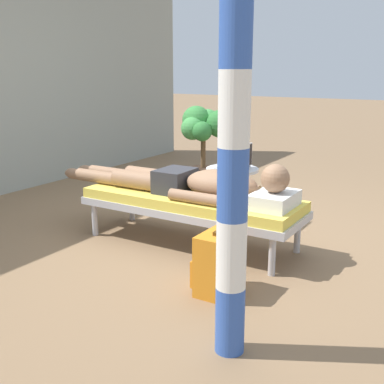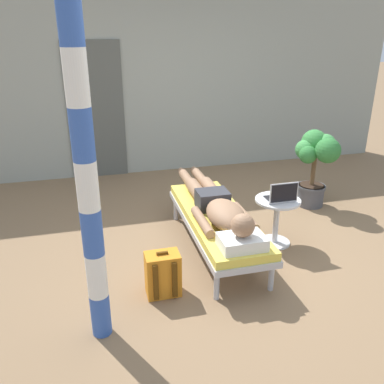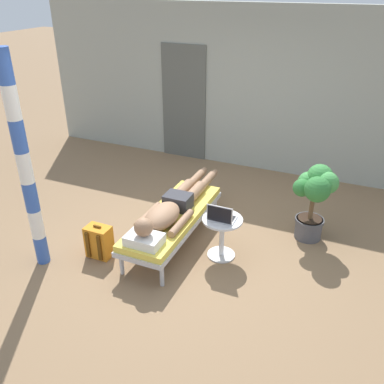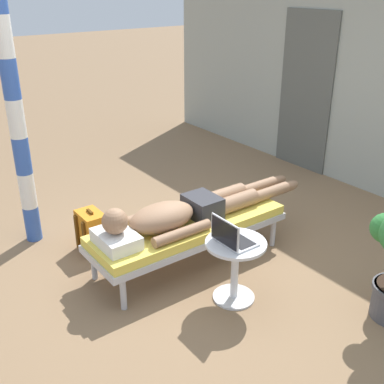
{
  "view_description": "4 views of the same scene",
  "coord_description": "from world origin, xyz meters",
  "px_view_note": "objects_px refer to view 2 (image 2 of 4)",
  "views": [
    {
      "loc": [
        -3.5,
        -2.01,
        1.41
      ],
      "look_at": [
        -0.33,
        -0.08,
        0.47
      ],
      "focal_mm": 45.79,
      "sensor_mm": 36.0,
      "label": 1
    },
    {
      "loc": [
        -1.45,
        -3.65,
        2.23
      ],
      "look_at": [
        -0.48,
        0.07,
        0.65
      ],
      "focal_mm": 38.22,
      "sensor_mm": 36.0,
      "label": 2
    },
    {
      "loc": [
        1.75,
        -3.96,
        3.03
      ],
      "look_at": [
        -0.04,
        0.14,
        0.69
      ],
      "focal_mm": 38.47,
      "sensor_mm": 36.0,
      "label": 3
    },
    {
      "loc": [
        2.78,
        -2.2,
        2.37
      ],
      "look_at": [
        -0.38,
        0.14,
        0.6
      ],
      "focal_mm": 44.34,
      "sensor_mm": 36.0,
      "label": 4
    }
  ],
  "objects_px": {
    "person_reclining": "(218,207)",
    "laptop": "(281,196)",
    "side_table": "(277,214)",
    "porch_post": "(87,186)",
    "potted_plant": "(316,159)",
    "backpack": "(163,274)",
    "lounge_chair": "(217,220)"
  },
  "relations": [
    {
      "from": "person_reclining",
      "to": "laptop",
      "type": "xyz_separation_m",
      "value": [
        0.67,
        -0.05,
        0.07
      ]
    },
    {
      "from": "person_reclining",
      "to": "side_table",
      "type": "xyz_separation_m",
      "value": [
        0.67,
        0.0,
        -0.16
      ]
    },
    {
      "from": "person_reclining",
      "to": "porch_post",
      "type": "relative_size",
      "value": 0.88
    },
    {
      "from": "potted_plant",
      "to": "person_reclining",
      "type": "bearing_deg",
      "value": -152.32
    },
    {
      "from": "porch_post",
      "to": "backpack",
      "type": "bearing_deg",
      "value": 34.1
    },
    {
      "from": "side_table",
      "to": "porch_post",
      "type": "height_order",
      "value": "porch_post"
    },
    {
      "from": "potted_plant",
      "to": "porch_post",
      "type": "bearing_deg",
      "value": -147.72
    },
    {
      "from": "person_reclining",
      "to": "porch_post",
      "type": "xyz_separation_m",
      "value": [
        -1.25,
        -0.96,
        0.71
      ]
    },
    {
      "from": "laptop",
      "to": "porch_post",
      "type": "relative_size",
      "value": 0.13
    },
    {
      "from": "lounge_chair",
      "to": "laptop",
      "type": "height_order",
      "value": "laptop"
    },
    {
      "from": "laptop",
      "to": "potted_plant",
      "type": "height_order",
      "value": "potted_plant"
    },
    {
      "from": "side_table",
      "to": "potted_plant",
      "type": "xyz_separation_m",
      "value": [
        0.91,
        0.83,
        0.28
      ]
    },
    {
      "from": "backpack",
      "to": "potted_plant",
      "type": "xyz_separation_m",
      "value": [
        2.27,
        1.41,
        0.44
      ]
    },
    {
      "from": "potted_plant",
      "to": "laptop",
      "type": "bearing_deg",
      "value": -136.19
    },
    {
      "from": "lounge_chair",
      "to": "potted_plant",
      "type": "bearing_deg",
      "value": 26.59
    },
    {
      "from": "side_table",
      "to": "potted_plant",
      "type": "distance_m",
      "value": 1.26
    },
    {
      "from": "backpack",
      "to": "porch_post",
      "type": "distance_m",
      "value": 1.23
    },
    {
      "from": "porch_post",
      "to": "side_table",
      "type": "bearing_deg",
      "value": 26.67
    },
    {
      "from": "person_reclining",
      "to": "laptop",
      "type": "relative_size",
      "value": 7.0
    },
    {
      "from": "lounge_chair",
      "to": "potted_plant",
      "type": "height_order",
      "value": "potted_plant"
    },
    {
      "from": "backpack",
      "to": "potted_plant",
      "type": "relative_size",
      "value": 0.43
    },
    {
      "from": "person_reclining",
      "to": "laptop",
      "type": "bearing_deg",
      "value": -4.14
    },
    {
      "from": "lounge_chair",
      "to": "porch_post",
      "type": "relative_size",
      "value": 0.75
    },
    {
      "from": "side_table",
      "to": "potted_plant",
      "type": "relative_size",
      "value": 0.53
    },
    {
      "from": "laptop",
      "to": "backpack",
      "type": "xyz_separation_m",
      "value": [
        -1.36,
        -0.53,
        -0.39
      ]
    },
    {
      "from": "side_table",
      "to": "backpack",
      "type": "xyz_separation_m",
      "value": [
        -1.36,
        -0.58,
        -0.16
      ]
    },
    {
      "from": "side_table",
      "to": "porch_post",
      "type": "distance_m",
      "value": 2.32
    },
    {
      "from": "potted_plant",
      "to": "lounge_chair",
      "type": "bearing_deg",
      "value": -153.41
    },
    {
      "from": "person_reclining",
      "to": "backpack",
      "type": "bearing_deg",
      "value": -139.95
    },
    {
      "from": "porch_post",
      "to": "lounge_chair",
      "type": "bearing_deg",
      "value": 38.58
    },
    {
      "from": "side_table",
      "to": "laptop",
      "type": "bearing_deg",
      "value": -90.0
    },
    {
      "from": "backpack",
      "to": "lounge_chair",
      "type": "bearing_deg",
      "value": 41.83
    }
  ]
}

